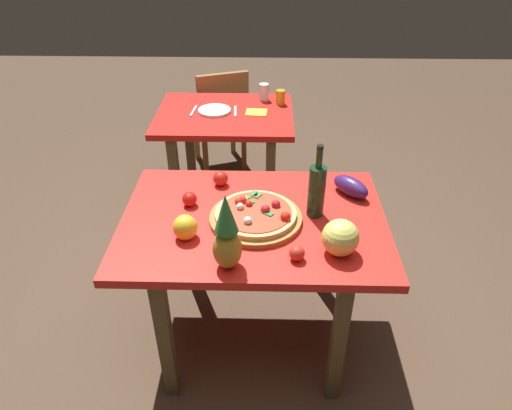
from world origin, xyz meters
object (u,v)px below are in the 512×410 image
at_px(tomato_at_corner, 190,199).
at_px(melon, 340,238).
at_px(bell_pepper, 185,227).
at_px(pizza_board, 256,218).
at_px(eggplant, 351,186).
at_px(fork_utensil, 194,111).
at_px(wine_bottle, 317,190).
at_px(background_table, 225,130).
at_px(drinking_glass_juice, 280,97).
at_px(drinking_glass_water, 264,92).
at_px(knife_utensil, 235,111).
at_px(display_table, 254,235).
at_px(dinner_plate, 214,110).
at_px(napkin_folded, 256,112).
at_px(tomato_beside_pepper, 221,178).
at_px(pineapple_left, 227,236).
at_px(pizza, 256,213).
at_px(dining_chair, 221,114).
at_px(tomato_near_board, 297,253).

bearing_deg(tomato_at_corner, melon, -26.49).
bearing_deg(bell_pepper, pizza_board, 23.54).
distance_m(eggplant, fork_utensil, 1.35).
distance_m(wine_bottle, melon, 0.28).
relative_size(background_table, tomato_at_corner, 13.17).
bearing_deg(drinking_glass_juice, drinking_glass_water, 147.61).
distance_m(background_table, knife_utensil, 0.15).
bearing_deg(display_table, dinner_plate, 103.80).
xyz_separation_m(knife_utensil, napkin_folded, (0.14, -0.01, -0.00)).
bearing_deg(wine_bottle, napkin_folded, 104.15).
bearing_deg(napkin_folded, tomato_beside_pepper, -99.55).
bearing_deg(pineapple_left, napkin_folded, 87.24).
xyz_separation_m(bell_pepper, eggplant, (0.74, 0.36, -0.01)).
bearing_deg(pizza, pizza_board, -130.67).
bearing_deg(background_table, display_table, -79.17).
xyz_separation_m(drinking_glass_water, napkin_folded, (-0.05, -0.23, -0.05)).
xyz_separation_m(fork_utensil, napkin_folded, (0.42, -0.01, -0.00)).
xyz_separation_m(bell_pepper, dinner_plate, (-0.02, 1.36, -0.04)).
height_order(fork_utensil, napkin_folded, fork_utensil).
distance_m(pineapple_left, bell_pepper, 0.28).
distance_m(pineapple_left, eggplant, 0.77).
height_order(fork_utensil, knife_utensil, same).
xyz_separation_m(dining_chair, drinking_glass_juice, (0.46, -0.43, 0.31)).
xyz_separation_m(background_table, tomato_near_board, (0.41, -1.48, 0.16)).
xyz_separation_m(tomato_near_board, fork_utensil, (-0.62, 1.49, -0.03)).
xyz_separation_m(melon, drinking_glass_water, (-0.32, 1.67, -0.02)).
height_order(eggplant, tomato_near_board, eggplant).
height_order(eggplant, tomato_at_corner, eggplant).
xyz_separation_m(pizza_board, napkin_folded, (-0.03, 1.22, -0.01)).
xyz_separation_m(tomato_beside_pepper, dinner_plate, (-0.13, 0.93, -0.03)).
height_order(background_table, melon, melon).
height_order(dining_chair, dinner_plate, dining_chair).
relative_size(melon, eggplant, 0.76).
bearing_deg(tomato_near_board, tomato_beside_pepper, 122.23).
bearing_deg(tomato_beside_pepper, dinner_plate, 97.64).
xyz_separation_m(pizza_board, wine_bottle, (0.27, 0.06, 0.12)).
relative_size(melon, bell_pepper, 1.33).
height_order(tomato_near_board, fork_utensil, tomato_near_board).
xyz_separation_m(tomato_beside_pepper, knife_utensil, (0.01, 0.93, -0.03)).
relative_size(drinking_glass_water, napkin_folded, 0.82).
bearing_deg(wine_bottle, tomato_beside_pepper, 151.56).
bearing_deg(fork_utensil, background_table, 1.32).
bearing_deg(display_table, drinking_glass_juice, 83.93).
bearing_deg(display_table, melon, -33.29).
distance_m(dining_chair, wine_bottle, 1.89).
bearing_deg(tomato_at_corner, pineapple_left, -63.40).
bearing_deg(knife_utensil, wine_bottle, -72.99).
distance_m(background_table, bell_pepper, 1.36).
height_order(wine_bottle, tomato_near_board, wine_bottle).
distance_m(wine_bottle, tomato_near_board, 0.34).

